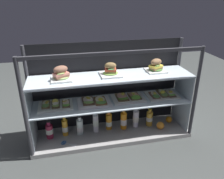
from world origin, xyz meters
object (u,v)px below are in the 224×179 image
Objects in this scene: plated_roll_sandwich_near_right_corner at (61,74)px; juice_bottle_front_middle at (109,121)px; juice_bottle_back_left at (49,131)px; juice_bottle_front_left_end at (149,118)px; open_sandwich_tray_far_right at (94,102)px; plated_roll_sandwich_left_of_center at (156,66)px; orange_fruit_near_left_post at (160,125)px; juice_bottle_front_second at (80,127)px; orange_fruit_beside_bottles at (169,120)px; open_sandwich_tray_near_right_corner at (128,97)px; juice_bottle_tucked_behind at (65,127)px; juice_bottle_front_fourth at (124,121)px; kitchen_scissors at (65,143)px; open_sandwich_tray_mid_left at (162,94)px; open_sandwich_tray_near_left_corner at (56,105)px; juice_bottle_near_post at (136,118)px; plated_roll_sandwich_near_left_corner at (111,71)px; juice_bottle_back_right at (96,123)px.

juice_bottle_front_middle is at bearing 7.40° from plated_roll_sandwich_near_right_corner.
juice_bottle_back_left is 1.06m from juice_bottle_front_left_end.
open_sandwich_tray_far_right is 1.63× the size of juice_bottle_back_left.
juice_bottle_front_middle is 0.45m from juice_bottle_front_left_end.
juice_bottle_front_left_end is at bearing -164.13° from plated_roll_sandwich_left_of_center.
orange_fruit_near_left_post is (0.53, -0.12, -0.05)m from juice_bottle_front_middle.
open_sandwich_tray_far_right is 0.77m from orange_fruit_near_left_post.
open_sandwich_tray_far_right is 0.33m from juice_bottle_front_middle.
open_sandwich_tray_far_right is at bearing 174.82° from orange_fruit_near_left_post.
juice_bottle_back_left is 0.30m from juice_bottle_front_second.
plated_roll_sandwich_near_right_corner is at bearing -178.22° from orange_fruit_beside_bottles.
open_sandwich_tray_near_right_corner reaches higher than juice_bottle_front_second.
orange_fruit_near_left_post is (0.99, -0.11, -0.05)m from juice_bottle_tucked_behind.
juice_bottle_front_fourth reaches higher than kitchen_scissors.
plated_roll_sandwich_left_of_center reaches higher than open_sandwich_tray_mid_left.
open_sandwich_tray_near_left_corner is at bearing -176.73° from juice_bottle_front_second.
plated_roll_sandwich_left_of_center is 0.41m from open_sandwich_tray_near_right_corner.
juice_bottle_near_post is at bearing 0.53° from juice_bottle_back_left.
juice_bottle_front_middle is 0.50m from kitchen_scissors.
juice_bottle_back_left is (-1.17, 0.02, -0.29)m from open_sandwich_tray_mid_left.
orange_fruit_beside_bottles is (0.99, 0.01, -0.05)m from juice_bottle_front_second.
plated_roll_sandwich_left_of_center is at bearing 161.83° from open_sandwich_tray_mid_left.
open_sandwich_tray_near_right_corner is 0.85m from juice_bottle_back_left.
plated_roll_sandwich_left_of_center is at bearing 4.89° from open_sandwich_tray_near_right_corner.
plated_roll_sandwich_near_right_corner is at bearing -168.62° from juice_bottle_front_second.
plated_roll_sandwich_near_left_corner is 0.92m from orange_fruit_beside_bottles.
plated_roll_sandwich_near_right_corner is 0.93m from juice_bottle_near_post.
juice_bottle_back_left reaches higher than kitchen_scissors.
kitchen_scissors is (0.05, -0.12, -0.37)m from open_sandwich_tray_near_left_corner.
open_sandwich_tray_near_left_corner is at bearing -153.82° from juice_bottle_tucked_behind.
juice_bottle_front_left_end is 0.14m from orange_fruit_near_left_post.
plated_roll_sandwich_left_of_center is at bearing 0.85° from juice_bottle_front_second.
open_sandwich_tray_near_right_corner is at bearing -177.65° from orange_fruit_beside_bottles.
plated_roll_sandwich_near_right_corner is 0.87× the size of juice_bottle_tucked_behind.
juice_bottle_near_post reaches higher than orange_fruit_beside_bottles.
orange_fruit_near_left_post is at bearing -9.45° from plated_roll_sandwich_near_left_corner.
juice_bottle_front_second is at bearing -174.69° from juice_bottle_back_right.
juice_bottle_back_right is 0.14m from juice_bottle_front_middle.
juice_bottle_near_post is at bearing -0.52° from juice_bottle_tucked_behind.
juice_bottle_front_middle is 1.42× the size of kitchen_scissors.
open_sandwich_tray_near_left_corner is at bearing 179.75° from open_sandwich_tray_mid_left.
open_sandwich_tray_near_right_corner is 1.42× the size of juice_bottle_front_middle.
plated_roll_sandwich_near_left_corner reaches higher than orange_fruit_beside_bottles.
plated_roll_sandwich_near_right_corner is 0.70m from open_sandwich_tray_near_right_corner.
kitchen_scissors is (-0.31, -0.10, -0.37)m from open_sandwich_tray_far_right.
open_sandwich_tray_near_left_corner is at bearing -175.84° from juice_bottle_back_right.
juice_bottle_near_post is at bearing 156.74° from orange_fruit_near_left_post.
open_sandwich_tray_near_left_corner is 1.40× the size of juice_bottle_front_fourth.
juice_bottle_tucked_behind reaches higher than juice_bottle_back_left.
open_sandwich_tray_mid_left is 3.88× the size of orange_fruit_near_left_post.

